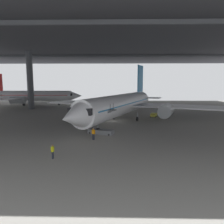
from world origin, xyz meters
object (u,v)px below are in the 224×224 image
object	(u,v)px
airplane_main	(122,104)
crew_worker_by_stairs	(93,133)
airplane_distant	(32,96)
baggage_tug	(154,115)
boarding_stairs	(101,129)
crew_worker_near_nose	(53,151)

from	to	relation	value
airplane_main	crew_worker_by_stairs	distance (m)	15.35
crew_worker_by_stairs	airplane_distant	distance (m)	55.80
baggage_tug	boarding_stairs	bearing A→B (deg)	-122.68
baggage_tug	crew_worker_by_stairs	bearing A→B (deg)	-119.65
crew_worker_near_nose	airplane_distant	world-z (taller)	airplane_distant
boarding_stairs	baggage_tug	xyz separation A→B (m)	(11.23, 17.51, -0.23)
airplane_main	baggage_tug	xyz separation A→B (m)	(7.79, 6.75, -3.14)
airplane_main	boarding_stairs	bearing A→B (deg)	-107.77
crew_worker_by_stairs	airplane_distant	size ratio (longest dim) A/B	0.05
airplane_main	crew_worker_near_nose	size ratio (longest dim) A/B	25.13
airplane_main	crew_worker_near_nose	distance (m)	23.77
crew_worker_near_nose	crew_worker_by_stairs	size ratio (longest dim) A/B	0.90
boarding_stairs	airplane_distant	world-z (taller)	airplane_distant
boarding_stairs	crew_worker_by_stairs	world-z (taller)	boarding_stairs
crew_worker_near_nose	baggage_tug	world-z (taller)	crew_worker_near_nose
boarding_stairs	crew_worker_near_nose	size ratio (longest dim) A/B	3.13
crew_worker_near_nose	airplane_distant	xyz separation A→B (m)	(-24.28, 56.11, 2.54)
airplane_main	airplane_distant	bearing A→B (deg)	133.48
boarding_stairs	crew_worker_by_stairs	size ratio (longest dim) A/B	2.83
boarding_stairs	baggage_tug	size ratio (longest dim) A/B	1.97
boarding_stairs	crew_worker_near_nose	xyz separation A→B (m)	(-4.37, -11.52, 0.13)
airplane_main	boarding_stairs	size ratio (longest dim) A/B	8.03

